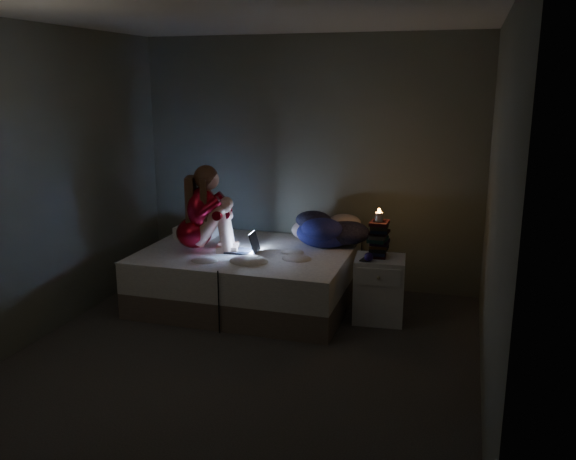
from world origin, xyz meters
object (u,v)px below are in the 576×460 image
at_px(candle, 379,217).
at_px(laptop, 241,241).
at_px(nightstand, 379,289).
at_px(phone, 365,259).
at_px(woman, 193,208).
at_px(bed, 247,277).

bearing_deg(candle, laptop, -177.46).
distance_m(nightstand, phone, 0.34).
bearing_deg(phone, laptop, -166.43).
relative_size(woman, nightstand, 1.41).
distance_m(woman, laptop, 0.56).
height_order(candle, phone, candle).
bearing_deg(bed, nightstand, -2.47).
height_order(bed, laptop, laptop).
xyz_separation_m(woman, laptop, (0.46, 0.07, -0.31)).
distance_m(bed, phone, 1.23).
height_order(bed, woman, woman).
relative_size(woman, phone, 5.96).
height_order(woman, phone, woman).
xyz_separation_m(laptop, nightstand, (1.32, 0.03, -0.35)).
bearing_deg(nightstand, bed, 172.32).
distance_m(woman, candle, 1.76).
bearing_deg(laptop, candle, -1.78).
bearing_deg(candle, woman, -175.91).
relative_size(nightstand, phone, 4.24).
xyz_separation_m(candle, phone, (-0.09, -0.12, -0.36)).
xyz_separation_m(nightstand, phone, (-0.12, -0.09, 0.30)).
distance_m(bed, candle, 1.45).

